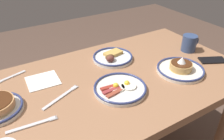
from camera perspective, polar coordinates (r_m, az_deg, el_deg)
dining_table at (r=1.13m, az=-2.09°, el=-6.04°), size 1.50×0.76×0.74m
plate_near_main at (r=1.28m, az=0.10°, el=3.30°), size 0.23×0.23×0.05m
plate_center_pancakes at (r=1.22m, az=16.99°, el=0.39°), size 0.24×0.24×0.08m
plate_far_companion at (r=1.03m, az=2.05°, el=-4.62°), size 0.24×0.24×0.04m
coffee_mug at (r=1.44m, az=19.07°, el=6.52°), size 0.12×0.09×0.10m
cell_phone at (r=1.39m, az=24.15°, el=2.29°), size 0.16×0.13×0.01m
paper_napkin at (r=1.15m, az=-17.15°, el=-2.61°), size 0.16×0.15×0.00m
fork_near at (r=0.92m, az=-19.47°, el=-12.98°), size 0.19×0.04×0.01m
fork_far at (r=1.02m, az=-12.75°, el=-6.66°), size 0.20×0.10×0.01m
butter_knife at (r=1.22m, az=-25.57°, el=-2.21°), size 0.21×0.08×0.01m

